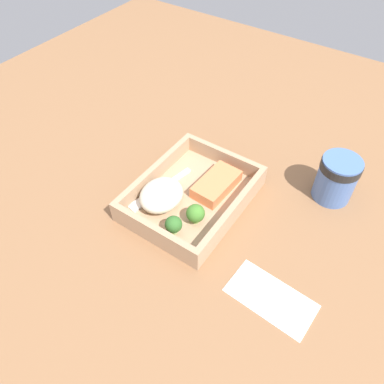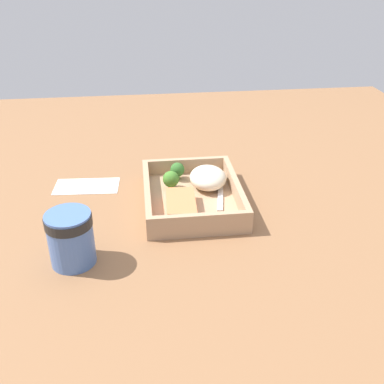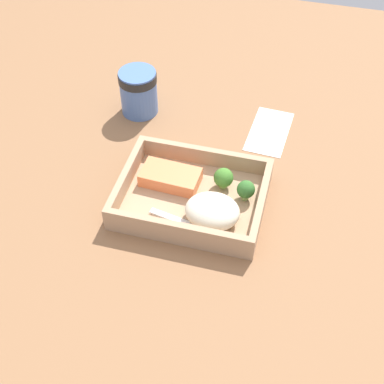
% 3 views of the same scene
% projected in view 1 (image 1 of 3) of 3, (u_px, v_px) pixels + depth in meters
% --- Properties ---
extents(ground_plane, '(1.60, 1.60, 0.02)m').
position_uv_depth(ground_plane, '(192.00, 204.00, 0.77)').
color(ground_plane, '#895E3D').
extents(takeout_tray, '(0.26, 0.20, 0.01)m').
position_uv_depth(takeout_tray, '(192.00, 199.00, 0.76)').
color(takeout_tray, tan).
rests_on(takeout_tray, ground_plane).
extents(tray_rim, '(0.26, 0.20, 0.04)m').
position_uv_depth(tray_rim, '(192.00, 191.00, 0.74)').
color(tray_rim, tan).
rests_on(tray_rim, takeout_tray).
extents(salmon_fillet, '(0.11, 0.06, 0.03)m').
position_uv_depth(salmon_fillet, '(216.00, 184.00, 0.76)').
color(salmon_fillet, '#EE7D4A').
rests_on(salmon_fillet, takeout_tray).
extents(mashed_potatoes, '(0.09, 0.08, 0.05)m').
position_uv_depth(mashed_potatoes, '(161.00, 195.00, 0.73)').
color(mashed_potatoes, beige).
rests_on(mashed_potatoes, takeout_tray).
extents(broccoli_floret_1, '(0.04, 0.04, 0.04)m').
position_uv_depth(broccoli_floret_1, '(196.00, 214.00, 0.69)').
color(broccoli_floret_1, '#81A251').
rests_on(broccoli_floret_1, takeout_tray).
extents(broccoli_floret_2, '(0.03, 0.03, 0.04)m').
position_uv_depth(broccoli_floret_2, '(174.00, 225.00, 0.68)').
color(broccoli_floret_2, '#82A660').
rests_on(broccoli_floret_2, takeout_tray).
extents(fork, '(0.16, 0.05, 0.00)m').
position_uv_depth(fork, '(157.00, 192.00, 0.76)').
color(fork, silver).
rests_on(fork, takeout_tray).
extents(paper_cup, '(0.08, 0.08, 0.10)m').
position_uv_depth(paper_cup, '(337.00, 177.00, 0.73)').
color(paper_cup, '#4B6FB3').
rests_on(paper_cup, ground_plane).
extents(receipt_slip, '(0.08, 0.15, 0.00)m').
position_uv_depth(receipt_slip, '(271.00, 298.00, 0.62)').
color(receipt_slip, white).
rests_on(receipt_slip, ground_plane).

